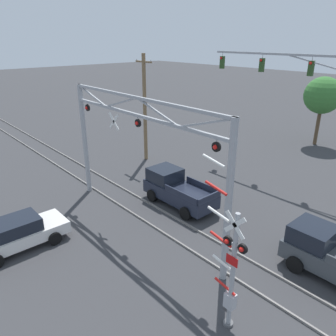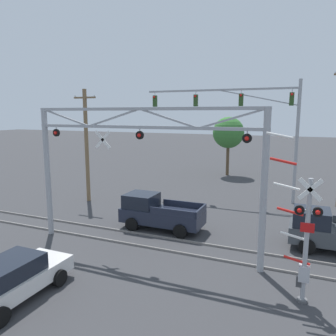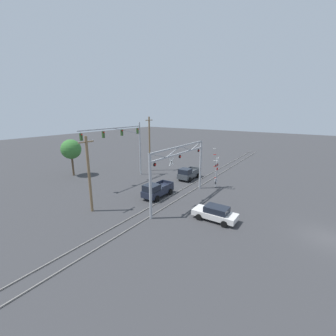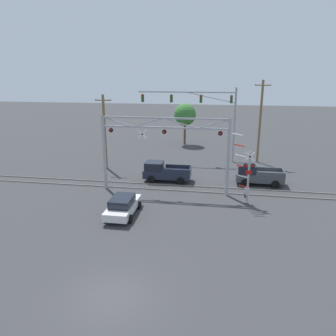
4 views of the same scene
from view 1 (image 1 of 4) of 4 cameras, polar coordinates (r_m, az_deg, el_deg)
name	(u,v)px [view 1 (image 1 of 4)]	position (r m, az deg, el deg)	size (l,w,h in m)	color
rail_track_near	(146,222)	(17.77, -3.91, -9.28)	(80.00, 0.08, 0.10)	gray
rail_track_far	(166,213)	(18.55, -0.38, -7.78)	(80.00, 0.08, 0.10)	gray
crossing_gantry	(139,146)	(15.83, -5.14, 3.83)	(11.34, 0.30, 6.73)	#9EA0A5
crossing_signal_mast	(230,271)	(11.25, 10.73, -17.26)	(1.92, 0.35, 5.86)	#9EA0A5
traffic_signal_span	(324,91)	(22.47, 25.58, 11.97)	(11.63, 0.39, 8.79)	#9EA0A5
pickup_truck_lead	(177,189)	(19.27, 1.50, -3.66)	(4.63, 2.09, 1.92)	#1E2333
pickup_truck_following	(334,257)	(15.33, 26.97, -13.61)	(4.45, 2.09, 1.92)	#3D4247
sedan_waiting	(17,233)	(17.01, -24.78, -10.26)	(2.05, 4.37, 1.47)	silver
utility_pole_left	(145,107)	(25.59, -4.06, 10.51)	(1.80, 0.28, 8.16)	brown
background_tree_beyond_span	(323,96)	(32.40, 25.35, 11.32)	(3.23, 3.23, 6.09)	brown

